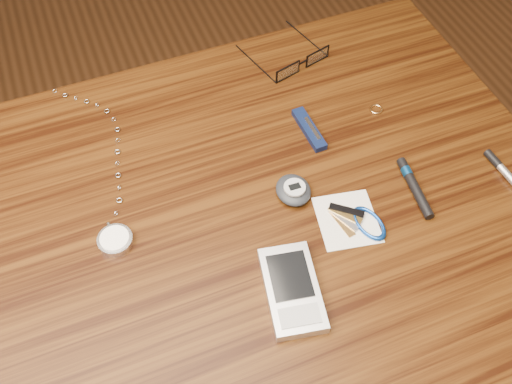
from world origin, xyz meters
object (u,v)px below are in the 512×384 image
Objects in this scene: pocket_knife at (309,129)px; desk at (219,267)px; pda_phone at (292,289)px; pedometer at (293,190)px; eyeglasses at (300,62)px; pocket_watch at (114,233)px; notepad_keys at (358,221)px.

desk is at bearing -148.92° from pocket_knife.
pedometer reaches higher than pda_phone.
eyeglasses is at bearing 46.64° from desk.
pedometer is at bearing 8.25° from desk.
pocket_knife is (0.07, 0.10, -0.00)m from pedometer.
desk is at bearing -19.14° from pocket_watch.
pocket_watch is at bearing -167.29° from pocket_knife.
pda_phone is at bearing -63.40° from desk.
pocket_watch is 0.33m from pocket_knife.
eyeglasses reaches higher than desk.
desk is 0.17m from pocket_watch.
eyeglasses is 2.42× the size of pedometer.
notepad_keys is 0.17m from pocket_knife.
desk is 7.20× the size of eyeglasses.
pocket_knife is (0.13, 0.24, -0.00)m from pda_phone.
pedometer is 0.12m from pocket_knife.
pocket_knife reaches higher than notepad_keys.
pocket_knife is at bearing 87.85° from notepad_keys.
eyeglasses reaches higher than pocket_watch.
desk is 0.22m from notepad_keys.
pocket_knife is (-0.04, -0.13, -0.01)m from eyeglasses.
pocket_watch reaches higher than notepad_keys.
eyeglasses is 0.41m from pda_phone.
pda_phone is 0.14m from notepad_keys.
notepad_keys is at bearing -18.07° from pocket_watch.
eyeglasses is 0.14m from pocket_knife.
eyeglasses reaches higher than pda_phone.
eyeglasses is at bearing 29.68° from pocket_watch.
pocket_knife reaches higher than desk.
eyeglasses reaches higher than notepad_keys.
desk is 11.69× the size of pocket_knife.
eyeglasses is 1.62× the size of pocket_knife.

